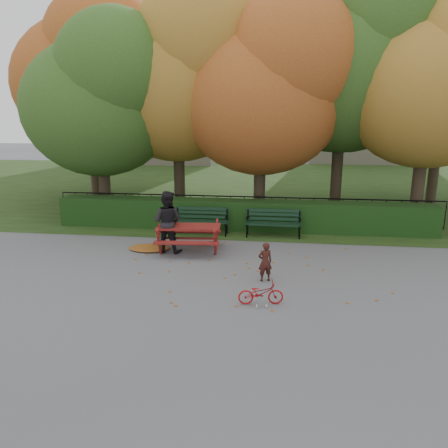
# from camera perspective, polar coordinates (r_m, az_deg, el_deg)

# --- Properties ---
(ground) EXTENTS (90.00, 90.00, 0.00)m
(ground) POSITION_cam_1_polar(r_m,az_deg,el_deg) (11.10, 0.30, -6.59)
(ground) COLOR slate
(ground) RESTS_ON ground
(grass_strip) EXTENTS (90.00, 90.00, 0.00)m
(grass_strip) POSITION_cam_1_polar(r_m,az_deg,el_deg) (24.64, 4.35, 5.05)
(grass_strip) COLOR #1E3315
(grass_strip) RESTS_ON ground
(building_left) EXTENTS (10.00, 7.00, 15.00)m
(building_left) POSITION_cam_1_polar(r_m,az_deg,el_deg) (37.88, -8.89, 19.53)
(building_left) COLOR #BEB196
(building_left) RESTS_ON ground
(building_right) EXTENTS (9.00, 6.00, 12.00)m
(building_right) POSITION_cam_1_polar(r_m,az_deg,el_deg) (38.93, 18.12, 16.66)
(building_right) COLOR #BEB196
(building_right) RESTS_ON ground
(hedge) EXTENTS (13.00, 0.90, 1.00)m
(hedge) POSITION_cam_1_polar(r_m,az_deg,el_deg) (15.24, 2.40, 1.19)
(hedge) COLOR black
(hedge) RESTS_ON ground
(iron_fence) EXTENTS (14.00, 0.04, 1.02)m
(iron_fence) POSITION_cam_1_polar(r_m,az_deg,el_deg) (16.01, 2.65, 1.96)
(iron_fence) COLOR black
(iron_fence) RESTS_ON ground
(tree_a) EXTENTS (5.88, 5.60, 7.48)m
(tree_a) POSITION_cam_1_polar(r_m,az_deg,el_deg) (17.14, -15.35, 15.71)
(tree_a) COLOR #2F241B
(tree_a) RESTS_ON ground
(tree_b) EXTENTS (6.72, 6.40, 8.79)m
(tree_b) POSITION_cam_1_polar(r_m,az_deg,el_deg) (17.50, -5.19, 19.00)
(tree_b) COLOR #2F241B
(tree_b) RESTS_ON ground
(tree_c) EXTENTS (6.30, 6.00, 8.00)m
(tree_c) POSITION_cam_1_polar(r_m,az_deg,el_deg) (16.28, 6.10, 17.29)
(tree_c) COLOR #2F241B
(tree_c) RESTS_ON ground
(tree_d) EXTENTS (7.14, 6.80, 9.58)m
(tree_d) POSITION_cam_1_polar(r_m,az_deg,el_deg) (17.83, 16.81, 20.26)
(tree_d) COLOR #2F241B
(tree_d) RESTS_ON ground
(tree_e) EXTENTS (6.09, 5.80, 8.16)m
(tree_e) POSITION_cam_1_polar(r_m,az_deg,el_deg) (16.93, 26.63, 16.68)
(tree_e) COLOR #2F241B
(tree_e) RESTS_ON ground
(tree_f) EXTENTS (6.93, 6.60, 9.19)m
(tree_f) POSITION_cam_1_polar(r_m,az_deg,el_deg) (21.33, -16.73, 18.41)
(tree_f) COLOR #2F241B
(tree_f) RESTS_ON ground
(bench_left) EXTENTS (1.80, 0.57, 0.88)m
(bench_left) POSITION_cam_1_polar(r_m,az_deg,el_deg) (14.64, -2.96, 0.70)
(bench_left) COLOR black
(bench_left) RESTS_ON ground
(bench_right) EXTENTS (1.80, 0.57, 0.88)m
(bench_right) POSITION_cam_1_polar(r_m,az_deg,el_deg) (14.41, 6.48, 0.41)
(bench_right) COLOR black
(bench_right) RESTS_ON ground
(picnic_table) EXTENTS (1.95, 1.62, 0.89)m
(picnic_table) POSITION_cam_1_polar(r_m,az_deg,el_deg) (12.73, -4.63, -0.99)
(picnic_table) COLOR maroon
(picnic_table) RESTS_ON ground
(leaf_pile) EXTENTS (1.31, 0.98, 0.09)m
(leaf_pile) POSITION_cam_1_polar(r_m,az_deg,el_deg) (13.25, -9.74, -3.09)
(leaf_pile) COLOR brown
(leaf_pile) RESTS_ON ground
(leaf_scatter) EXTENTS (9.00, 5.70, 0.01)m
(leaf_scatter) POSITION_cam_1_polar(r_m,az_deg,el_deg) (11.38, 0.49, -6.03)
(leaf_scatter) COLOR brown
(leaf_scatter) RESTS_ON ground
(child) EXTENTS (0.41, 0.34, 0.97)m
(child) POSITION_cam_1_polar(r_m,az_deg,el_deg) (10.57, 5.39, -4.94)
(child) COLOR #3A1812
(child) RESTS_ON ground
(adult) EXTENTS (0.97, 0.80, 1.81)m
(adult) POSITION_cam_1_polar(r_m,az_deg,el_deg) (12.72, -7.45, 0.29)
(adult) COLOR black
(adult) RESTS_ON ground
(bicycle) EXTENTS (1.01, 0.49, 0.51)m
(bicycle) POSITION_cam_1_polar(r_m,az_deg,el_deg) (9.40, 4.82, -8.97)
(bicycle) COLOR #A90F11
(bicycle) RESTS_ON ground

